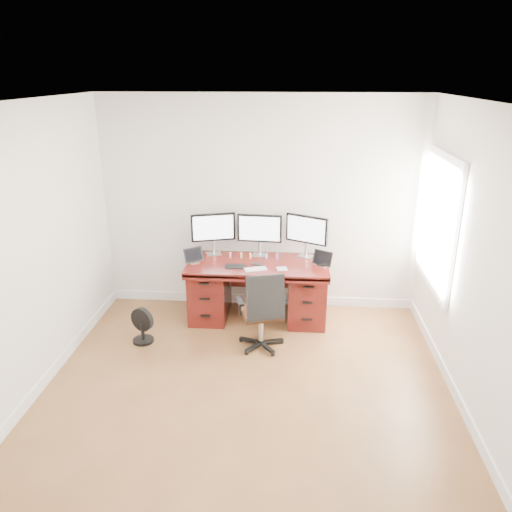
# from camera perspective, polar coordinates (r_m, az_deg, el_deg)

# --- Properties ---
(ground) EXTENTS (4.50, 4.50, 0.00)m
(ground) POSITION_cam_1_polar(r_m,az_deg,el_deg) (4.82, -1.45, -17.02)
(ground) COLOR brown
(ground) RESTS_ON ground
(back_wall) EXTENTS (4.00, 0.10, 2.70)m
(back_wall) POSITION_cam_1_polar(r_m,az_deg,el_deg) (6.27, 0.53, 5.81)
(back_wall) COLOR white
(back_wall) RESTS_ON ground
(right_wall) EXTENTS (0.10, 4.50, 2.70)m
(right_wall) POSITION_cam_1_polar(r_m,az_deg,el_deg) (4.51, 24.72, -2.02)
(right_wall) COLOR white
(right_wall) RESTS_ON ground
(desk) EXTENTS (1.70, 0.80, 0.75)m
(desk) POSITION_cam_1_polar(r_m,az_deg,el_deg) (6.19, 0.24, -3.70)
(desk) COLOR #4E120F
(desk) RESTS_ON ground
(office_chair) EXTENTS (0.62, 0.62, 0.93)m
(office_chair) POSITION_cam_1_polar(r_m,az_deg,el_deg) (5.56, 0.69, -7.71)
(office_chair) COLOR black
(office_chair) RESTS_ON ground
(floor_fan) EXTENTS (0.28, 0.24, 0.42)m
(floor_fan) POSITION_cam_1_polar(r_m,az_deg,el_deg) (5.88, -12.88, -7.80)
(floor_fan) COLOR black
(floor_fan) RESTS_ON ground
(monitor_left) EXTENTS (0.54, 0.19, 0.53)m
(monitor_left) POSITION_cam_1_polar(r_m,az_deg,el_deg) (6.24, -4.92, 3.13)
(monitor_left) COLOR silver
(monitor_left) RESTS_ON desk
(monitor_center) EXTENTS (0.55, 0.15, 0.53)m
(monitor_center) POSITION_cam_1_polar(r_m,az_deg,el_deg) (6.17, 0.41, 3.01)
(monitor_center) COLOR silver
(monitor_center) RESTS_ON desk
(monitor_right) EXTENTS (0.51, 0.28, 0.53)m
(monitor_right) POSITION_cam_1_polar(r_m,az_deg,el_deg) (6.16, 5.80, 2.87)
(monitor_right) COLOR silver
(monitor_right) RESTS_ON desk
(tablet_left) EXTENTS (0.23, 0.20, 0.19)m
(tablet_left) POSITION_cam_1_polar(r_m,az_deg,el_deg) (6.06, -7.16, 0.00)
(tablet_left) COLOR silver
(tablet_left) RESTS_ON desk
(tablet_right) EXTENTS (0.24, 0.18, 0.19)m
(tablet_right) POSITION_cam_1_polar(r_m,az_deg,el_deg) (5.95, 7.62, -0.40)
(tablet_right) COLOR silver
(tablet_right) RESTS_ON desk
(keyboard) EXTENTS (0.28, 0.19, 0.01)m
(keyboard) POSITION_cam_1_polar(r_m,az_deg,el_deg) (5.82, -0.04, -1.51)
(keyboard) COLOR white
(keyboard) RESTS_ON desk
(trackpad) EXTENTS (0.14, 0.14, 0.01)m
(trackpad) POSITION_cam_1_polar(r_m,az_deg,el_deg) (5.85, 3.00, -1.47)
(trackpad) COLOR silver
(trackpad) RESTS_ON desk
(drawing_tablet) EXTENTS (0.25, 0.17, 0.01)m
(drawing_tablet) POSITION_cam_1_polar(r_m,az_deg,el_deg) (5.92, -2.35, -1.18)
(drawing_tablet) COLOR black
(drawing_tablet) RESTS_ON desk
(phone) EXTENTS (0.15, 0.10, 0.01)m
(phone) POSITION_cam_1_polar(r_m,az_deg,el_deg) (5.97, 0.15, -0.96)
(phone) COLOR black
(phone) RESTS_ON desk
(figurine_pink) EXTENTS (0.03, 0.03, 0.07)m
(figurine_pink) POSITION_cam_1_polar(r_m,az_deg,el_deg) (6.19, -2.97, 0.15)
(figurine_pink) COLOR pink
(figurine_pink) RESTS_ON desk
(figurine_yellow) EXTENTS (0.03, 0.03, 0.07)m
(figurine_yellow) POSITION_cam_1_polar(r_m,az_deg,el_deg) (6.17, -1.70, 0.12)
(figurine_yellow) COLOR tan
(figurine_yellow) RESTS_ON desk
(figurine_orange) EXTENTS (0.03, 0.03, 0.07)m
(figurine_orange) POSITION_cam_1_polar(r_m,az_deg,el_deg) (6.16, -0.65, 0.09)
(figurine_orange) COLOR #F5BE5B
(figurine_orange) RESTS_ON desk
(figurine_blue) EXTENTS (0.03, 0.03, 0.07)m
(figurine_blue) POSITION_cam_1_polar(r_m,az_deg,el_deg) (6.15, 1.19, 0.04)
(figurine_blue) COLOR #4E95ED
(figurine_blue) RESTS_ON desk
(figurine_purple) EXTENTS (0.03, 0.03, 0.07)m
(figurine_purple) POSITION_cam_1_polar(r_m,az_deg,el_deg) (6.14, 2.41, 0.01)
(figurine_purple) COLOR #855DDA
(figurine_purple) RESTS_ON desk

